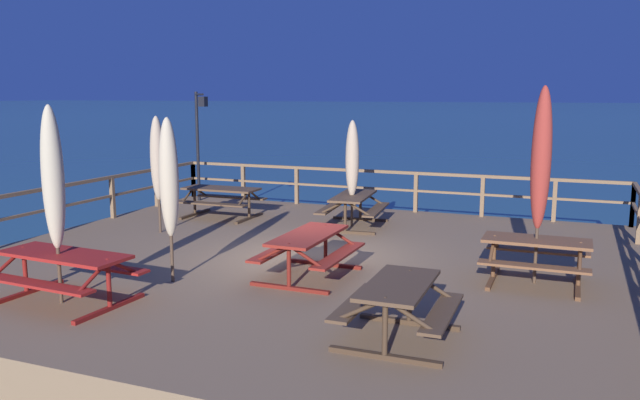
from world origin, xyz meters
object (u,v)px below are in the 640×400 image
at_px(lamp_post_hooked, 199,130).
at_px(picnic_table_mid_right, 353,203).
at_px(picnic_table_front_left, 221,196).
at_px(patio_umbrella_short_front, 352,159).
at_px(patio_umbrella_tall_front, 169,179).
at_px(picnic_table_back_right, 398,299).
at_px(picnic_table_front_right, 536,252).
at_px(picnic_table_mid_centre, 65,266).
at_px(patio_umbrella_tall_mid_right, 157,159).
at_px(patio_umbrella_tall_back_right, 541,160).
at_px(picnic_table_mid_left, 308,246).
at_px(patio_umbrella_tall_mid_left, 53,179).

bearing_deg(lamp_post_hooked, picnic_table_mid_right, -18.10).
height_order(picnic_table_front_left, patio_umbrella_short_front, patio_umbrella_short_front).
distance_m(patio_umbrella_tall_front, patio_umbrella_short_front, 5.60).
height_order(picnic_table_back_right, lamp_post_hooked, lamp_post_hooked).
relative_size(picnic_table_back_right, patio_umbrella_short_front, 0.64).
bearing_deg(picnic_table_front_right, picnic_table_mid_centre, -150.91).
bearing_deg(patio_umbrella_short_front, picnic_table_front_left, -177.05).
bearing_deg(picnic_table_front_right, patio_umbrella_tall_mid_right, 172.96).
bearing_deg(patio_umbrella_tall_back_right, picnic_table_mid_left, -163.16).
bearing_deg(picnic_table_front_left, picnic_table_mid_right, 2.72).
relative_size(patio_umbrella_tall_back_right, patio_umbrella_tall_mid_right, 1.23).
height_order(picnic_table_mid_left, picnic_table_front_left, same).
relative_size(picnic_table_back_right, patio_umbrella_tall_front, 0.59).
height_order(patio_umbrella_tall_back_right, patio_umbrella_tall_mid_right, patio_umbrella_tall_back_right).
bearing_deg(patio_umbrella_tall_mid_left, patio_umbrella_tall_front, 59.38).
relative_size(patio_umbrella_short_front, patio_umbrella_tall_mid_left, 0.85).
relative_size(patio_umbrella_short_front, lamp_post_hooked, 0.79).
bearing_deg(picnic_table_front_right, patio_umbrella_short_front, 142.98).
bearing_deg(patio_umbrella_tall_mid_right, picnic_table_front_left, 79.97).
relative_size(picnic_table_front_left, patio_umbrella_tall_back_right, 0.60).
height_order(picnic_table_front_right, patio_umbrella_tall_back_right, patio_umbrella_tall_back_right).
relative_size(patio_umbrella_tall_back_right, patio_umbrella_short_front, 1.29).
bearing_deg(lamp_post_hooked, picnic_table_front_right, -27.48).
height_order(picnic_table_mid_right, patio_umbrella_tall_mid_right, patio_umbrella_tall_mid_right).
relative_size(picnic_table_front_left, picnic_table_mid_centre, 0.91).
bearing_deg(picnic_table_mid_right, picnic_table_mid_left, -81.14).
xyz_separation_m(patio_umbrella_tall_mid_right, patio_umbrella_tall_mid_left, (1.62, -4.72, 0.21)).
height_order(picnic_table_mid_right, picnic_table_back_right, same).
xyz_separation_m(patio_umbrella_short_front, patio_umbrella_tall_mid_left, (-2.23, -7.00, 0.29)).
xyz_separation_m(patio_umbrella_short_front, lamp_post_hooked, (-5.29, 1.73, 0.50)).
distance_m(picnic_table_mid_right, patio_umbrella_tall_front, 5.72).
distance_m(picnic_table_mid_left, patio_umbrella_tall_back_right, 4.11).
xyz_separation_m(picnic_table_mid_left, picnic_table_front_right, (3.66, 1.04, -0.01)).
height_order(picnic_table_mid_centre, patio_umbrella_tall_mid_left, patio_umbrella_tall_mid_left).
xyz_separation_m(picnic_table_mid_right, patio_umbrella_tall_mid_right, (-3.89, -2.27, 1.13)).
xyz_separation_m(picnic_table_mid_right, patio_umbrella_tall_mid_left, (-2.27, -6.99, 1.34)).
relative_size(picnic_table_front_right, picnic_table_front_left, 0.87).
height_order(picnic_table_mid_left, picnic_table_mid_right, same).
bearing_deg(patio_umbrella_tall_mid_right, lamp_post_hooked, 109.80).
bearing_deg(picnic_table_front_right, lamp_post_hooked, 152.52).
distance_m(picnic_table_mid_right, patio_umbrella_short_front, 1.05).
bearing_deg(picnic_table_back_right, patio_umbrella_short_front, 113.88).
xyz_separation_m(picnic_table_front_right, patio_umbrella_tall_mid_left, (-6.60, -3.71, 1.35)).
relative_size(patio_umbrella_tall_mid_right, patio_umbrella_tall_mid_left, 0.89).
bearing_deg(picnic_table_mid_right, patio_umbrella_tall_front, -103.95).
height_order(patio_umbrella_tall_front, patio_umbrella_tall_back_right, patio_umbrella_tall_back_right).
distance_m(picnic_table_mid_centre, patio_umbrella_tall_front, 2.11).
xyz_separation_m(picnic_table_front_left, patio_umbrella_short_front, (3.48, 0.18, 1.05)).
relative_size(picnic_table_front_left, lamp_post_hooked, 0.62).
relative_size(picnic_table_mid_centre, picnic_table_back_right, 1.33).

